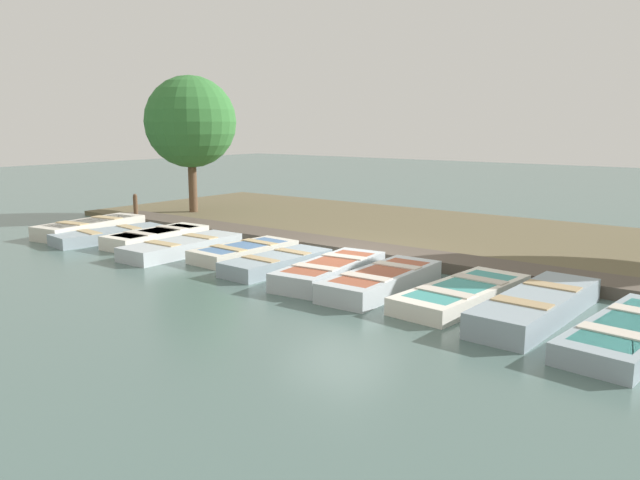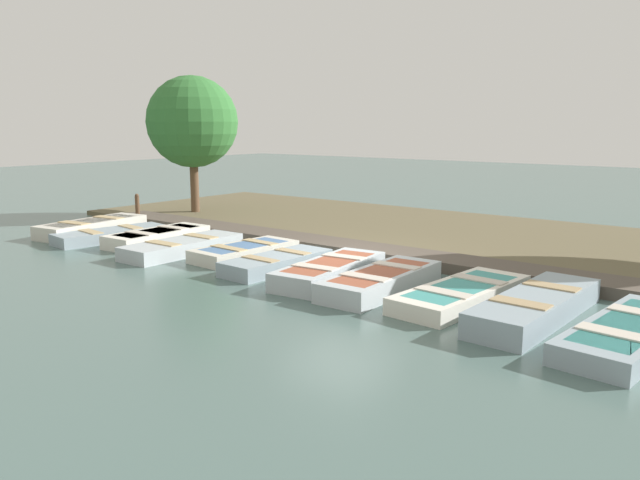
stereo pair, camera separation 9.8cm
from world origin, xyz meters
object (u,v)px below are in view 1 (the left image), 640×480
(mooring_post_near, at_px, (136,208))
(rowboat_9, at_px, (537,306))
(rowboat_1, at_px, (110,235))
(rowboat_5, at_px, (277,262))
(rowboat_6, at_px, (330,270))
(rowboat_8, at_px, (463,293))
(rowboat_10, at_px, (631,332))
(rowboat_2, at_px, (157,237))
(rowboat_4, at_px, (244,251))
(rowboat_3, at_px, (182,247))
(park_tree_far_left, at_px, (190,122))
(rowboat_7, at_px, (382,280))
(rowboat_0, at_px, (91,227))

(mooring_post_near, bearing_deg, rowboat_9, 80.44)
(rowboat_1, height_order, rowboat_5, rowboat_5)
(rowboat_6, bearing_deg, rowboat_1, -94.82)
(rowboat_8, distance_m, rowboat_9, 1.42)
(rowboat_1, height_order, rowboat_6, rowboat_6)
(rowboat_9, bearing_deg, rowboat_10, 79.05)
(rowboat_1, xyz_separation_m, rowboat_8, (-0.31, 10.47, 0.00))
(rowboat_2, bearing_deg, rowboat_10, 83.95)
(rowboat_1, bearing_deg, rowboat_4, 105.27)
(rowboat_1, distance_m, rowboat_10, 13.40)
(rowboat_6, height_order, rowboat_8, rowboat_6)
(rowboat_1, distance_m, rowboat_6, 7.57)
(rowboat_3, height_order, rowboat_6, rowboat_6)
(rowboat_6, distance_m, park_tree_far_left, 10.82)
(rowboat_2, height_order, rowboat_7, rowboat_7)
(rowboat_1, distance_m, rowboat_9, 11.88)
(mooring_post_near, relative_size, park_tree_far_left, 0.19)
(park_tree_far_left, bearing_deg, rowboat_7, 67.00)
(rowboat_0, height_order, park_tree_far_left, park_tree_far_left)
(rowboat_8, bearing_deg, rowboat_1, -83.22)
(rowboat_2, bearing_deg, rowboat_7, 84.24)
(rowboat_2, xyz_separation_m, rowboat_9, (0.34, 10.47, 0.03))
(rowboat_7, height_order, rowboat_9, rowboat_9)
(rowboat_3, distance_m, rowboat_5, 3.06)
(rowboat_0, distance_m, rowboat_5, 7.46)
(rowboat_1, distance_m, rowboat_3, 3.01)
(rowboat_3, height_order, rowboat_4, rowboat_3)
(rowboat_8, relative_size, rowboat_9, 0.93)
(rowboat_4, relative_size, mooring_post_near, 2.92)
(rowboat_2, height_order, rowboat_10, rowboat_2)
(rowboat_0, relative_size, rowboat_5, 1.24)
(rowboat_8, distance_m, mooring_post_near, 12.94)
(park_tree_far_left, bearing_deg, rowboat_8, 70.60)
(rowboat_0, bearing_deg, rowboat_7, 81.42)
(rowboat_9, height_order, park_tree_far_left, park_tree_far_left)
(rowboat_0, bearing_deg, rowboat_8, 82.55)
(rowboat_6, height_order, rowboat_10, rowboat_6)
(mooring_post_near, height_order, park_tree_far_left, park_tree_far_left)
(rowboat_6, bearing_deg, rowboat_5, -96.45)
(rowboat_2, relative_size, rowboat_4, 1.08)
(rowboat_2, height_order, rowboat_9, rowboat_9)
(rowboat_3, bearing_deg, rowboat_6, 90.56)
(rowboat_3, bearing_deg, park_tree_far_left, -134.56)
(rowboat_9, bearing_deg, rowboat_3, -86.95)
(rowboat_2, relative_size, rowboat_10, 0.84)
(rowboat_0, bearing_deg, mooring_post_near, -166.03)
(rowboat_7, xyz_separation_m, rowboat_9, (-0.05, 3.02, 0.02))
(rowboat_10, bearing_deg, rowboat_2, -87.54)
(rowboat_7, distance_m, rowboat_8, 1.62)
(rowboat_1, relative_size, rowboat_10, 0.91)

